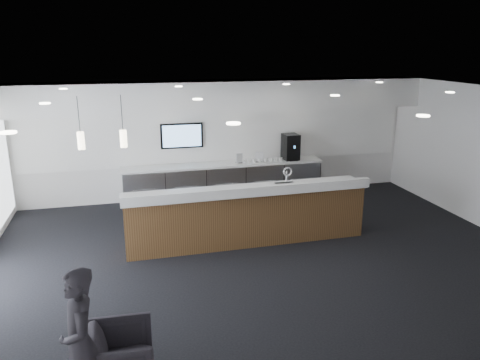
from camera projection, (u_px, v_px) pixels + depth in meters
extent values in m
plane|color=black|center=(266.00, 260.00, 8.62)|extent=(10.00, 10.00, 0.00)
cube|color=black|center=(269.00, 95.00, 7.78)|extent=(10.00, 8.00, 0.02)
cube|color=white|center=(221.00, 139.00, 11.93)|extent=(10.00, 0.02, 3.00)
cube|color=white|center=(224.00, 95.00, 11.19)|extent=(10.00, 0.90, 0.70)
cube|color=white|center=(221.00, 135.00, 11.87)|extent=(9.80, 0.06, 1.40)
cube|color=gray|center=(224.00, 182.00, 11.88)|extent=(5.00, 0.60, 0.90)
cube|color=white|center=(224.00, 164.00, 11.75)|extent=(5.06, 0.66, 0.05)
cylinder|color=silver|center=(145.00, 190.00, 11.10)|extent=(0.60, 0.02, 0.02)
cylinder|color=silver|center=(187.00, 187.00, 11.34)|extent=(0.60, 0.02, 0.02)
cylinder|color=silver|center=(227.00, 184.00, 11.57)|extent=(0.60, 0.02, 0.02)
cylinder|color=silver|center=(265.00, 181.00, 11.81)|extent=(0.60, 0.02, 0.02)
cylinder|color=silver|center=(302.00, 179.00, 12.04)|extent=(0.60, 0.02, 0.02)
cube|color=black|center=(182.00, 136.00, 11.57)|extent=(1.05, 0.07, 0.62)
cube|color=#3A8CE9|center=(182.00, 136.00, 11.53)|extent=(0.95, 0.01, 0.54)
cylinder|color=#FFEDC6|center=(123.00, 138.00, 8.17)|extent=(0.12, 0.12, 0.30)
cylinder|color=#FFEDC6|center=(81.00, 139.00, 8.01)|extent=(0.12, 0.12, 0.30)
cube|color=#4A2F18|center=(247.00, 217.00, 9.27)|extent=(4.76, 0.74, 1.05)
cube|color=white|center=(247.00, 190.00, 9.12)|extent=(4.84, 0.82, 0.06)
cube|color=white|center=(252.00, 191.00, 8.75)|extent=(4.83, 0.20, 0.18)
cylinder|color=silver|center=(286.00, 178.00, 9.37)|extent=(0.04, 0.04, 0.28)
torus|color=silver|center=(288.00, 172.00, 9.28)|extent=(0.19, 0.03, 0.19)
cube|color=black|center=(291.00, 147.00, 12.07)|extent=(0.40, 0.44, 0.66)
cube|color=silver|center=(293.00, 161.00, 11.94)|extent=(0.24, 0.12, 0.02)
cube|color=silver|center=(239.00, 158.00, 11.73)|extent=(0.18, 0.07, 0.25)
cube|color=silver|center=(259.00, 157.00, 11.86)|extent=(0.19, 0.05, 0.26)
imported|color=black|center=(119.00, 358.00, 5.35)|extent=(0.82, 0.80, 0.72)
imported|color=black|center=(80.00, 343.00, 4.84)|extent=(0.51, 0.67, 1.66)
imported|color=white|center=(281.00, 159.00, 11.99)|extent=(0.09, 0.09, 0.08)
imported|color=white|center=(276.00, 159.00, 11.95)|extent=(0.13, 0.13, 0.08)
imported|color=white|center=(270.00, 160.00, 11.92)|extent=(0.11, 0.11, 0.08)
imported|color=white|center=(265.00, 160.00, 11.89)|extent=(0.12, 0.12, 0.08)
imported|color=white|center=(260.00, 160.00, 11.85)|extent=(0.12, 0.12, 0.08)
imported|color=white|center=(254.00, 161.00, 11.82)|extent=(0.10, 0.10, 0.08)
imported|color=white|center=(249.00, 161.00, 11.79)|extent=(0.13, 0.13, 0.08)
imported|color=white|center=(244.00, 161.00, 11.76)|extent=(0.10, 0.10, 0.08)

